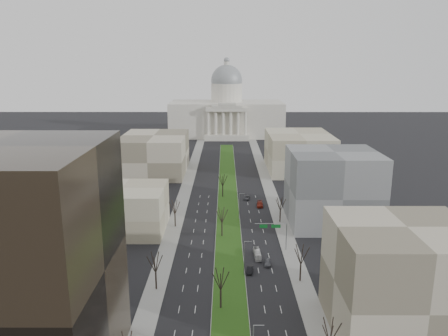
{
  "coord_description": "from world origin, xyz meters",
  "views": [
    {
      "loc": [
        -1.07,
        -44.66,
        52.01
      ],
      "look_at": [
        -1.45,
        106.92,
        14.98
      ],
      "focal_mm": 35.0,
      "sensor_mm": 36.0,
      "label": 1
    }
  ],
  "objects_px": {
    "box_van": "(257,254)",
    "car_grey_far": "(247,198)",
    "car_grey_near": "(267,262)",
    "car_black": "(250,270)",
    "car_red": "(260,204)"
  },
  "relations": [
    {
      "from": "car_grey_far",
      "to": "car_grey_near",
      "type": "bearing_deg",
      "value": -80.91
    },
    {
      "from": "car_grey_far",
      "to": "car_red",
      "type": "bearing_deg",
      "value": -56.29
    },
    {
      "from": "box_van",
      "to": "car_grey_far",
      "type": "bearing_deg",
      "value": 88.53
    },
    {
      "from": "car_black",
      "to": "car_grey_far",
      "type": "relative_size",
      "value": 0.93
    },
    {
      "from": "car_grey_near",
      "to": "car_black",
      "type": "height_order",
      "value": "car_grey_near"
    },
    {
      "from": "car_grey_near",
      "to": "box_van",
      "type": "height_order",
      "value": "box_van"
    },
    {
      "from": "car_grey_near",
      "to": "car_black",
      "type": "xyz_separation_m",
      "value": [
        -4.89,
        -4.14,
        -0.01
      ]
    },
    {
      "from": "car_grey_near",
      "to": "box_van",
      "type": "relative_size",
      "value": 0.61
    },
    {
      "from": "car_grey_near",
      "to": "car_grey_far",
      "type": "relative_size",
      "value": 0.91
    },
    {
      "from": "car_red",
      "to": "car_grey_far",
      "type": "relative_size",
      "value": 1.24
    },
    {
      "from": "car_black",
      "to": "car_grey_far",
      "type": "xyz_separation_m",
      "value": [
        2.08,
        60.53,
        -0.07
      ]
    },
    {
      "from": "car_black",
      "to": "car_grey_far",
      "type": "distance_m",
      "value": 60.56
    },
    {
      "from": "car_black",
      "to": "car_red",
      "type": "xyz_separation_m",
      "value": [
        6.59,
        51.86,
        0.12
      ]
    },
    {
      "from": "car_black",
      "to": "box_van",
      "type": "bearing_deg",
      "value": 81.3
    },
    {
      "from": "car_black",
      "to": "box_van",
      "type": "distance_m",
      "value": 9.15
    }
  ]
}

